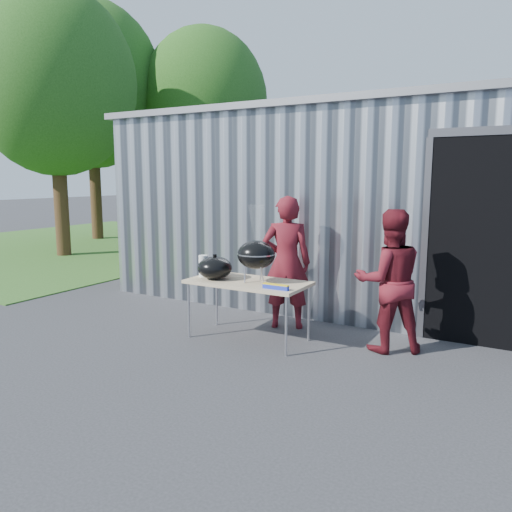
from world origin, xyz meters
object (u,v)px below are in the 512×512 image
Objects in this scene: kettle_grill at (256,249)px; person_cook at (287,263)px; folding_table at (248,284)px; person_bystander at (389,281)px.

person_cook is at bearing 86.09° from kettle_grill.
folding_table is 1.59× the size of kettle_grill.
folding_table is at bearing 52.80° from person_cook.
person_cook is (0.05, 0.73, -0.27)m from kettle_grill.
kettle_grill reaches higher than person_bystander.
person_cook is at bearing 75.27° from folding_table.
person_cook is at bearing -40.63° from person_bystander.
kettle_grill is 0.78m from person_cook.
person_cook reaches higher than kettle_grill.
kettle_grill is (0.13, -0.03, 0.46)m from folding_table.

